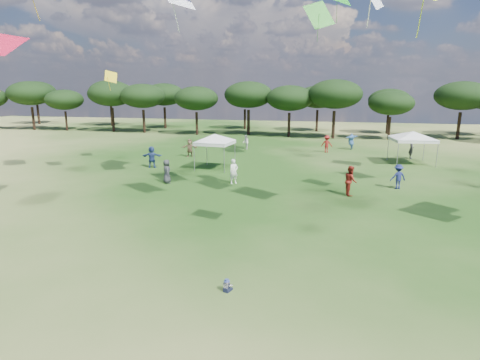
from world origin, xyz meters
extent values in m
plane|color=#254C16|center=(0.00, 0.00, 0.00)|extent=(140.00, 140.00, 0.00)
cylinder|color=black|center=(-42.82, 45.10, 1.76)|extent=(0.40, 0.40, 3.51)
ellipsoid|color=black|center=(-42.82, 45.10, 5.62)|extent=(6.82, 6.82, 3.68)
cylinder|color=black|center=(-36.96, 45.10, 1.46)|extent=(0.33, 0.33, 2.92)
ellipsoid|color=black|center=(-36.96, 45.10, 4.67)|extent=(5.67, 5.67, 3.06)
cylinder|color=black|center=(-29.06, 45.29, 1.75)|extent=(0.40, 0.40, 3.49)
ellipsoid|color=black|center=(-29.06, 45.29, 5.59)|extent=(6.79, 6.79, 3.66)
cylinder|color=black|center=(-23.92, 45.02, 1.66)|extent=(0.38, 0.38, 3.32)
ellipsoid|color=black|center=(-23.92, 45.02, 5.31)|extent=(6.44, 6.44, 3.47)
cylinder|color=black|center=(-15.51, 44.30, 1.57)|extent=(0.36, 0.36, 3.14)
ellipsoid|color=black|center=(-15.51, 44.30, 5.03)|extent=(6.11, 6.11, 3.29)
cylinder|color=black|center=(-8.39, 45.81, 1.73)|extent=(0.40, 0.40, 3.46)
ellipsoid|color=black|center=(-8.39, 45.81, 5.54)|extent=(6.73, 6.73, 3.63)
cylinder|color=black|center=(-2.58, 44.63, 1.61)|extent=(0.37, 0.37, 3.21)
ellipsoid|color=black|center=(-2.58, 44.63, 5.14)|extent=(6.24, 6.24, 3.36)
cylinder|color=black|center=(3.26, 44.18, 1.78)|extent=(0.41, 0.41, 3.56)
ellipsoid|color=black|center=(3.26, 44.18, 5.69)|extent=(6.91, 6.91, 3.73)
cylinder|color=black|center=(10.19, 44.51, 1.44)|extent=(0.33, 0.33, 2.88)
ellipsoid|color=black|center=(10.19, 44.51, 4.61)|extent=(5.60, 5.60, 3.02)
cylinder|color=black|center=(18.96, 46.98, 1.72)|extent=(0.39, 0.39, 3.44)
ellipsoid|color=black|center=(18.96, 46.98, 5.51)|extent=(6.69, 6.69, 3.60)
cylinder|color=black|center=(-48.93, 53.79, 1.78)|extent=(0.41, 0.41, 3.56)
ellipsoid|color=black|center=(-48.93, 53.79, 5.70)|extent=(6.92, 6.92, 3.73)
cylinder|color=black|center=(-34.09, 53.56, 1.81)|extent=(0.41, 0.41, 3.62)
ellipsoid|color=black|center=(-34.09, 53.56, 5.80)|extent=(7.03, 7.03, 3.79)
cylinder|color=black|center=(-23.40, 51.57, 1.68)|extent=(0.39, 0.39, 3.37)
ellipsoid|color=black|center=(-23.40, 51.57, 5.39)|extent=(6.54, 6.54, 3.53)
cylinder|color=black|center=(-10.52, 53.31, 1.56)|extent=(0.36, 0.36, 3.11)
ellipsoid|color=black|center=(-10.52, 53.31, 4.98)|extent=(6.05, 6.05, 3.26)
cylinder|color=black|center=(0.83, 52.52, 1.60)|extent=(0.37, 0.37, 3.20)
ellipsoid|color=black|center=(0.83, 52.52, 5.12)|extent=(6.21, 6.21, 3.35)
cylinder|color=black|center=(10.82, 51.34, 1.50)|extent=(0.34, 0.34, 2.99)
ellipsoid|color=black|center=(10.82, 51.34, 4.79)|extent=(5.81, 5.81, 3.13)
cylinder|color=gray|center=(-7.63, 20.49, 1.10)|extent=(0.06, 0.06, 2.21)
cylinder|color=gray|center=(-5.08, 20.24, 1.10)|extent=(0.06, 0.06, 2.21)
cylinder|color=gray|center=(-7.38, 23.05, 1.10)|extent=(0.06, 0.06, 2.21)
cylinder|color=gray|center=(-4.82, 22.79, 1.10)|extent=(0.06, 0.06, 2.21)
cube|color=white|center=(-6.23, 21.64, 2.16)|extent=(2.99, 2.99, 0.25)
pyramid|color=white|center=(-6.23, 21.64, 2.88)|extent=(5.53, 5.53, 0.60)
cylinder|color=gray|center=(8.57, 25.88, 1.09)|extent=(0.06, 0.06, 2.18)
cylinder|color=gray|center=(11.74, 26.27, 1.09)|extent=(0.06, 0.06, 2.18)
cylinder|color=gray|center=(8.18, 29.05, 1.09)|extent=(0.06, 0.06, 2.18)
cylinder|color=gray|center=(11.35, 29.44, 1.09)|extent=(0.06, 0.06, 2.18)
cube|color=white|center=(9.96, 27.66, 2.13)|extent=(3.74, 3.74, 0.25)
pyramid|color=white|center=(9.96, 27.66, 2.86)|extent=(6.78, 6.78, 0.60)
cube|color=black|center=(-0.12, 2.08, 0.07)|extent=(0.24, 0.24, 0.15)
cube|color=black|center=(-0.14, 2.23, 0.04)|extent=(0.12, 0.18, 0.08)
cube|color=black|center=(-0.02, 2.19, 0.04)|extent=(0.12, 0.18, 0.08)
cube|color=white|center=(-0.12, 2.08, 0.23)|extent=(0.21, 0.18, 0.19)
cylinder|color=white|center=(-0.22, 2.17, 0.23)|extent=(0.12, 0.19, 0.11)
cylinder|color=white|center=(0.00, 2.09, 0.23)|extent=(0.12, 0.19, 0.11)
sphere|color=#E0B293|center=(-0.12, 2.08, 0.36)|extent=(0.13, 0.13, 0.13)
cone|color=#42539C|center=(-0.12, 2.08, 0.39)|extent=(0.21, 0.21, 0.02)
cylinder|color=#42539C|center=(-0.12, 2.08, 0.42)|extent=(0.14, 0.14, 0.06)
imported|color=#28282C|center=(10.46, 30.48, 0.92)|extent=(0.47, 0.69, 1.84)
imported|color=maroon|center=(4.32, 15.52, 0.94)|extent=(0.84, 1.01, 1.87)
imported|color=white|center=(-5.97, 32.55, 0.78)|extent=(0.84, 0.93, 1.56)
imported|color=navy|center=(7.47, 17.92, 0.82)|extent=(1.22, 0.97, 1.64)
imported|color=#313336|center=(-8.12, 16.03, 0.84)|extent=(0.88, 0.98, 1.68)
imported|color=navy|center=(-11.53, 20.94, 0.91)|extent=(1.77, 0.93, 1.82)
imported|color=maroon|center=(2.62, 32.30, 0.88)|extent=(1.24, 0.85, 1.76)
imported|color=white|center=(-3.49, 16.92, 0.87)|extent=(0.75, 0.74, 1.74)
imported|color=brown|center=(-10.25, 26.69, 0.86)|extent=(1.65, 0.72, 1.73)
imported|color=navy|center=(5.16, 34.89, 0.88)|extent=(1.81, 2.06, 1.76)
plane|color=white|center=(-6.25, 14.61, 11.68)|extent=(2.67, 2.90, 1.44)
plane|color=gold|center=(-15.32, 21.87, 7.45)|extent=(1.38, 1.57, 1.16)
plane|color=#228B1B|center=(1.46, 27.90, 12.66)|extent=(3.32, 2.02, 2.81)
camera|label=1|loc=(2.98, -9.63, 6.64)|focal=30.00mm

